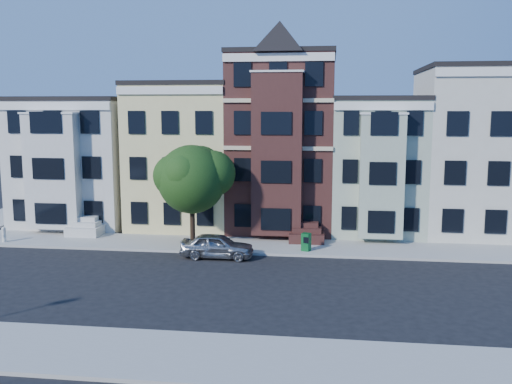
# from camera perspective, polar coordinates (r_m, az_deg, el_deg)

# --- Properties ---
(ground) EXTENTS (120.00, 120.00, 0.00)m
(ground) POSITION_cam_1_polar(r_m,az_deg,el_deg) (27.64, 0.17, -9.59)
(ground) COLOR black
(far_sidewalk) EXTENTS (60.00, 4.00, 0.15)m
(far_sidewalk) POSITION_cam_1_polar(r_m,az_deg,el_deg) (35.27, 1.83, -5.47)
(far_sidewalk) COLOR #9E9B93
(far_sidewalk) RESTS_ON ground
(near_sidewalk) EXTENTS (60.00, 4.00, 0.15)m
(near_sidewalk) POSITION_cam_1_polar(r_m,az_deg,el_deg) (20.24, -2.82, -16.34)
(near_sidewalk) COLOR #9E9B93
(near_sidewalk) RESTS_ON ground
(house_white) EXTENTS (8.00, 9.00, 9.00)m
(house_white) POSITION_cam_1_polar(r_m,az_deg,el_deg) (44.70, -16.81, 2.88)
(house_white) COLOR beige
(house_white) RESTS_ON ground
(house_yellow) EXTENTS (7.00, 9.00, 10.00)m
(house_yellow) POSITION_cam_1_polar(r_m,az_deg,el_deg) (42.02, -6.82, 3.53)
(house_yellow) COLOR beige
(house_yellow) RESTS_ON ground
(house_brown) EXTENTS (7.00, 9.00, 12.00)m
(house_brown) POSITION_cam_1_polar(r_m,az_deg,el_deg) (40.79, 2.77, 4.84)
(house_brown) COLOR #3B1C19
(house_brown) RESTS_ON ground
(house_green) EXTENTS (6.00, 9.00, 9.00)m
(house_green) POSITION_cam_1_polar(r_m,az_deg,el_deg) (40.90, 11.87, 2.57)
(house_green) COLOR #9EAD96
(house_green) RESTS_ON ground
(house_cream) EXTENTS (8.00, 9.00, 11.00)m
(house_cream) POSITION_cam_1_polar(r_m,az_deg,el_deg) (41.94, 21.51, 3.68)
(house_cream) COLOR beige
(house_cream) RESTS_ON ground
(street_tree) EXTENTS (8.62, 8.62, 7.65)m
(street_tree) POSITION_cam_1_polar(r_m,az_deg,el_deg) (34.72, -6.44, 0.81)
(street_tree) COLOR #254C17
(street_tree) RESTS_ON far_sidewalk
(parked_car) EXTENTS (4.19, 1.71, 1.42)m
(parked_car) POSITION_cam_1_polar(r_m,az_deg,el_deg) (32.86, -3.90, -5.39)
(parked_car) COLOR #95979C
(parked_car) RESTS_ON ground
(newspaper_box) EXTENTS (0.60, 0.57, 1.06)m
(newspaper_box) POSITION_cam_1_polar(r_m,az_deg,el_deg) (33.97, 5.04, -5.00)
(newspaper_box) COLOR #0B5223
(newspaper_box) RESTS_ON far_sidewalk
(fire_hydrant) EXTENTS (0.33, 0.33, 0.77)m
(fire_hydrant) POSITION_cam_1_polar(r_m,az_deg,el_deg) (39.38, -23.89, -4.04)
(fire_hydrant) COLOR beige
(fire_hydrant) RESTS_ON far_sidewalk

